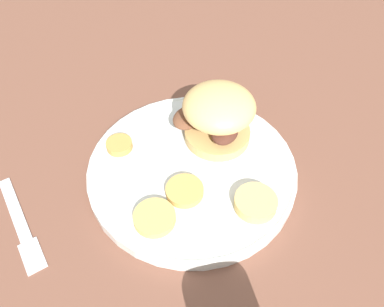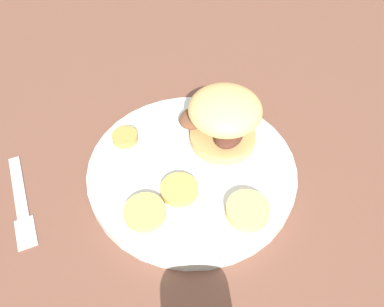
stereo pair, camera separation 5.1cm
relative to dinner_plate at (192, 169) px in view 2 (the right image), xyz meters
The scene contains 8 objects.
ground_plane 0.01m from the dinner_plate, ahead, with size 4.00×4.00×0.00m, color brown.
dinner_plate is the anchor object (origin of this frame).
sandwich 0.08m from the dinner_plate, 86.56° to the left, with size 0.12×0.10×0.08m.
potato_round_0 0.11m from the dinner_plate, 11.79° to the right, with size 0.06×0.06×0.01m, color #DBB766.
potato_round_1 0.05m from the dinner_plate, 73.74° to the right, with size 0.05×0.05×0.01m, color tan.
potato_round_2 0.11m from the dinner_plate, 169.63° to the right, with size 0.04×0.04×0.01m, color #BC8942.
potato_round_3 0.10m from the dinner_plate, 90.24° to the right, with size 0.05×0.05×0.01m, color tan.
fork 0.24m from the dinner_plate, 131.94° to the right, with size 0.15×0.10×0.00m.
Camera 2 is at (0.20, -0.27, 0.43)m, focal length 35.00 mm.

